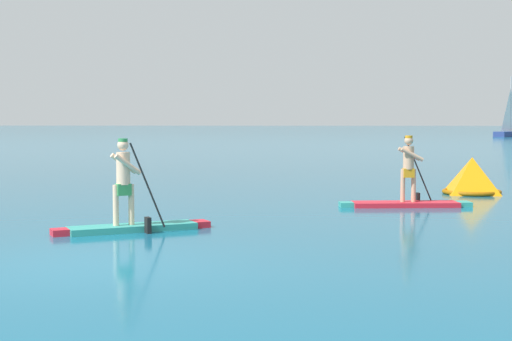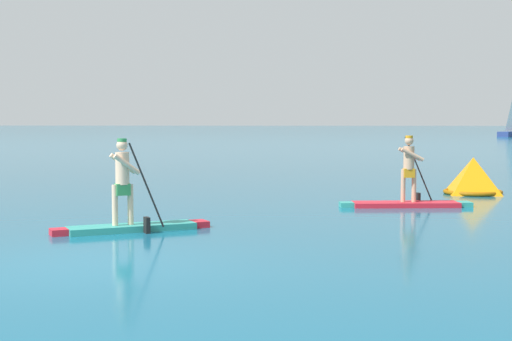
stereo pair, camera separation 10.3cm
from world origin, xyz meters
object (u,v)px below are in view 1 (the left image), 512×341
at_px(paddleboarder_mid_center, 131,212).
at_px(paddleboarder_far_right, 407,193).
at_px(sailboat_right_horizon, 510,129).
at_px(race_marker_buoy, 472,178).

height_order(paddleboarder_mid_center, paddleboarder_far_right, paddleboarder_mid_center).
height_order(paddleboarder_mid_center, sailboat_right_horizon, sailboat_right_horizon).
bearing_deg(paddleboarder_far_right, sailboat_right_horizon, 67.39).
distance_m(race_marker_buoy, sailboat_right_horizon, 74.01).
bearing_deg(paddleboarder_far_right, paddleboarder_mid_center, -148.42).
distance_m(paddleboarder_far_right, race_marker_buoy, 4.01).
xyz_separation_m(race_marker_buoy, sailboat_right_horizon, (19.57, 71.38, 0.44)).
xyz_separation_m(paddleboarder_mid_center, race_marker_buoy, (8.01, 7.80, 0.08)).
height_order(paddleboarder_far_right, sailboat_right_horizon, sailboat_right_horizon).
relative_size(race_marker_buoy, sailboat_right_horizon, 0.27).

